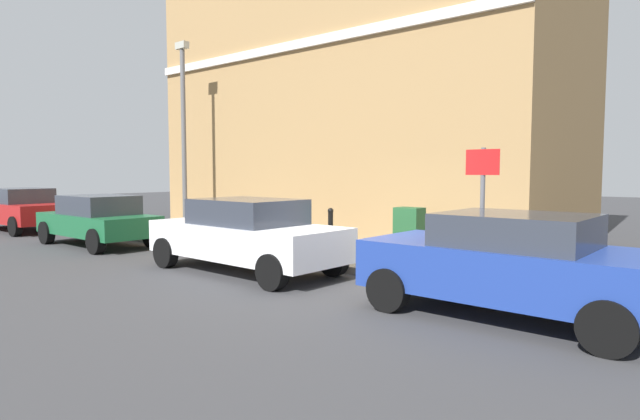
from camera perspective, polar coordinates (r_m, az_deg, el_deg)
name	(u,v)px	position (r m, az deg, el deg)	size (l,w,h in m)	color
ground	(354,285)	(9.55, 3.75, -8.13)	(80.00, 80.00, 0.00)	#38383A
sidewalk	(223,241)	(15.03, -10.50, -3.36)	(2.49, 30.00, 0.15)	gray
corner_building	(367,86)	(17.18, 5.16, 13.29)	(6.49, 12.37, 9.50)	#9E7A4C
car_blue	(510,263)	(7.79, 19.98, -5.45)	(1.96, 3.99, 1.46)	navy
car_white	(246,234)	(10.73, -8.05, -2.62)	(1.96, 4.41, 1.49)	silver
car_green	(98,219)	(15.60, -23.04, -0.94)	(1.80, 3.97, 1.39)	#195933
car_red	(21,209)	(20.78, -29.83, 0.12)	(1.95, 4.41, 1.46)	maroon
utility_cabinet	(409,237)	(10.99, 9.68, -2.95)	(0.46, 0.61, 1.15)	#1E4C28
bollard_near_cabinet	(331,228)	(12.28, 1.16, -2.02)	(0.14, 0.14, 1.04)	black
bollard_far_kerb	(252,227)	(12.61, -7.46, -1.90)	(0.14, 0.14, 1.04)	black
street_sign	(482,194)	(9.42, 17.27, 1.72)	(0.08, 0.60, 2.30)	#59595B
lamppost	(184,129)	(16.39, -14.63, 8.50)	(0.20, 0.44, 5.72)	#59595B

